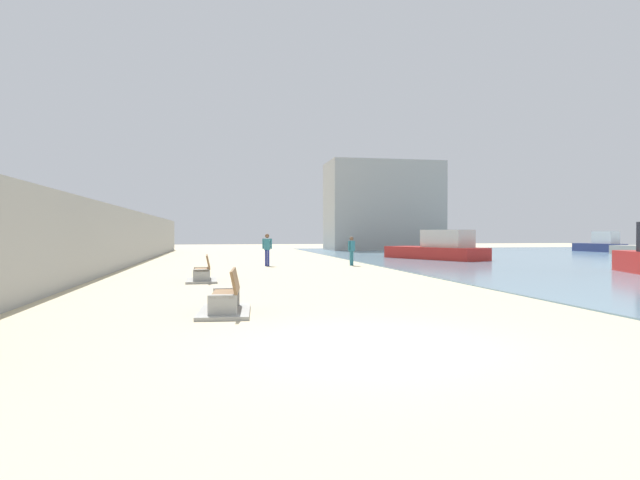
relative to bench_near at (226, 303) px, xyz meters
The scene contains 9 objects.
ground_plane 14.35m from the bench_near, 81.01° to the left, with size 120.00×120.00×0.00m, color #C6B793.
seawall 15.17m from the bench_near, 110.36° to the left, with size 0.80×64.00×3.07m, color #9E9E99.
bench_near is the anchor object (origin of this frame).
bench_far 8.03m from the bench_near, 95.36° to the left, with size 1.14×2.12×0.98m.
person_walking 16.94m from the bench_near, 81.79° to the left, with size 0.52×0.24×1.76m.
person_standing 17.77m from the bench_near, 66.65° to the left, with size 0.46×0.33×1.60m.
boat_far_left 47.69m from the bench_near, 42.05° to the left, with size 1.96×5.35×1.95m.
boat_distant 25.72m from the bench_near, 56.10° to the left, with size 5.19×7.85×1.98m.
harbor_building 45.75m from the bench_near, 67.86° to the left, with size 12.00×6.00×9.37m, color #9E9E99.
Camera 1 is at (-2.38, -7.93, 1.77)m, focal length 29.42 mm.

